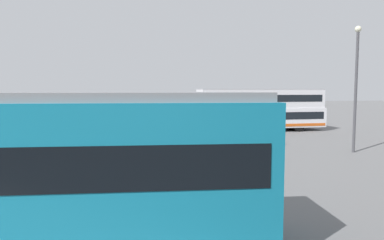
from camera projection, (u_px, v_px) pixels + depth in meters
The scene contains 7 objects.
ground_plane at pixel (212, 137), 27.16m from camera, with size 160.00×160.00×0.00m, color slate.
double_decker_bus at pixel (260, 110), 30.95m from camera, with size 11.51×2.85×3.73m.
pedestrian_near_railing at pixel (178, 134), 21.57m from camera, with size 0.43×0.43×1.63m.
pedestrian_crossing at pixel (241, 135), 20.33m from camera, with size 0.40×0.40×1.74m.
pedestrian_railing at pixel (216, 137), 21.34m from camera, with size 9.31×1.45×1.08m.
info_sign at pixel (147, 122), 20.68m from camera, with size 0.96×0.31×2.54m.
street_lamp at pixel (356, 80), 20.06m from camera, with size 0.36×0.36×7.27m.
Camera 1 is at (6.55, 26.18, 3.63)m, focal length 32.65 mm.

